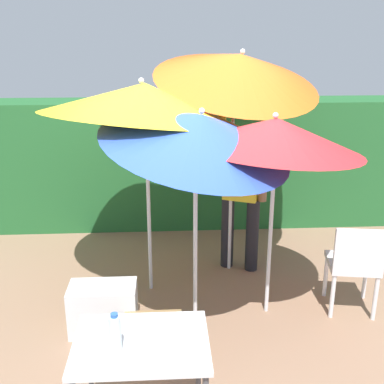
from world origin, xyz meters
TOP-DOWN VIEW (x-y plane):
  - ground_plane at (0.00, 0.00)m, footprint 24.00×24.00m
  - hedge_row at (0.00, 2.31)m, footprint 8.00×0.70m
  - umbrella_rainbow at (0.68, 0.00)m, footprint 1.53×1.52m
  - umbrella_orange at (-0.43, 0.49)m, footprint 1.92×1.90m
  - umbrella_yellow at (0.49, 0.89)m, footprint 1.73×1.68m
  - umbrella_navy at (0.03, -0.16)m, footprint 1.64×1.59m
  - person_vendor at (0.56, 0.89)m, footprint 0.54×0.34m
  - chair_plastic at (1.47, -0.06)m, footprint 0.51×0.51m
  - cooler_box at (-0.81, -0.23)m, footprint 0.58×0.32m
  - crate_cardboard at (-0.37, -0.58)m, footprint 0.48×0.40m
  - folding_table at (-0.41, -1.49)m, footprint 0.80×0.60m
  - bottle_water at (-0.54, -1.56)m, footprint 0.07×0.07m

SIDE VIEW (x-z plane):
  - ground_plane at x=0.00m, z-range 0.00..0.00m
  - crate_cardboard at x=-0.37m, z-range 0.00..0.28m
  - cooler_box at x=-0.81m, z-range 0.00..0.44m
  - chair_plastic at x=1.47m, z-range 0.07..0.96m
  - folding_table at x=-0.41m, z-range 0.29..1.07m
  - hedge_row at x=0.00m, z-range 0.00..1.68m
  - bottle_water at x=-0.54m, z-range 0.77..1.01m
  - person_vendor at x=0.56m, z-range -0.01..1.87m
  - umbrella_rainbow at x=0.68m, z-range 0.74..2.66m
  - umbrella_navy at x=0.03m, z-range 0.67..2.86m
  - umbrella_orange at x=-0.43m, z-range 0.78..3.04m
  - umbrella_yellow at x=0.49m, z-range 0.86..3.49m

